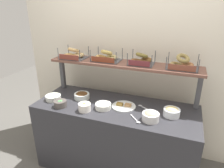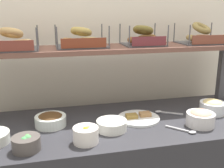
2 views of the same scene
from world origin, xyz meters
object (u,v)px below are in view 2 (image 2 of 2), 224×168
Objects in this scene: bagel_basket_cinnamon_raisin at (143,38)px; bowl_lox_spread at (200,118)px; bowl_egg_salad at (212,106)px; bagel_basket_plain at (12,43)px; bowl_cream_cheese at (112,124)px; bowl_chocolate_spread at (51,120)px; serving_spoon_near_plate at (185,131)px; serving_spoon_by_edge at (164,112)px; serving_plate_white at (139,118)px; bowl_fruit_salad at (86,134)px; bagel_basket_sesame at (81,40)px; bagel_basket_everything at (201,37)px; bowl_veggie_mix at (26,143)px.

bowl_lox_spread is at bearing -64.02° from bagel_basket_cinnamon_raisin.
bagel_basket_plain is at bearing 168.91° from bowl_egg_salad.
bowl_cream_cheese is (-0.71, -0.10, -0.01)m from bowl_egg_salad.
bowl_chocolate_spread is at bearing -45.96° from bagel_basket_plain.
bowl_chocolate_spread is 1.33× the size of serving_spoon_near_plate.
serving_spoon_by_edge is at bearing -10.69° from bagel_basket_plain.
bowl_chocolate_spread is at bearing 176.76° from serving_plate_white.
bagel_basket_cinnamon_raisin reaches higher than serving_plate_white.
bowl_egg_salad is at bearing -11.09° from bagel_basket_plain.
bowl_egg_salad is 1.26× the size of bowl_fruit_salad.
bagel_basket_sesame is (0.23, 0.24, 0.44)m from bowl_chocolate_spread.
bowl_lox_spread is 1.22× the size of serving_spoon_near_plate.
bowl_veggie_mix is at bearing -157.57° from bagel_basket_everything.
bowl_veggie_mix is 1.03m from bagel_basket_cinnamon_raisin.
serving_spoon_by_edge is 0.53× the size of bagel_basket_plain.
bagel_basket_plain is at bearing 153.50° from serving_spoon_near_plate.
bowl_egg_salad reaches higher than bowl_cream_cheese.
bagel_basket_plain is (-0.94, 0.18, 0.47)m from serving_spoon_by_edge.
bagel_basket_cinnamon_raisin is at bearing -0.31° from bagel_basket_sesame.
serving_spoon_by_edge is (-0.31, 0.07, -0.04)m from bowl_egg_salad.
bowl_egg_salad is 1.34m from bagel_basket_plain.
bagel_basket_cinnamon_raisin is at bearing 144.99° from bowl_egg_salad.
serving_spoon_near_plate is 0.42× the size of bagel_basket_sesame.
bowl_fruit_salad is at bearing -133.78° from bagel_basket_cinnamon_raisin.
serving_spoon_near_plate is (0.40, -0.12, -0.03)m from bowl_cream_cheese.
bagel_basket_everything is (0.22, 0.43, 0.43)m from bowl_lox_spread.
bowl_cream_cheese is 0.55× the size of bagel_basket_everything.
bagel_basket_plain is (-1.25, 0.24, 0.43)m from bowl_egg_salad.
serving_spoon_by_edge is (0.40, 0.17, -0.03)m from bowl_cream_cheese.
bagel_basket_cinnamon_raisin is 0.90× the size of bagel_basket_everything.
bagel_basket_cinnamon_raisin reaches higher than bagel_basket_sesame.
bagel_basket_cinnamon_raisin is (0.48, 0.50, 0.43)m from bowl_fruit_salad.
bagel_basket_everything is (0.35, 0.20, 0.47)m from serving_spoon_by_edge.
bagel_basket_everything is at bearing 63.07° from bowl_lox_spread.
bowl_veggie_mix is 1.38m from bagel_basket_everything.
serving_plate_white reaches higher than serving_spoon_by_edge.
bowl_chocolate_spread is 0.56× the size of bagel_basket_sesame.
bowl_lox_spread is at bearing -6.76° from bowl_cream_cheese.
serving_plate_white is 0.90m from bagel_basket_plain.
bowl_veggie_mix is 0.29m from bowl_chocolate_spread.
bowl_cream_cheese is at bearing -171.95° from bowl_egg_salad.
bagel_basket_sesame reaches higher than serving_spoon_near_plate.
bowl_chocolate_spread is at bearing 124.00° from bowl_fruit_salad.
bowl_lox_spread is 0.65m from bagel_basket_cinnamon_raisin.
bagel_basket_cinnamon_raisin is at bearing 113.09° from serving_spoon_by_edge.
bagel_basket_plain reaches higher than bowl_egg_salad.
bagel_basket_sesame is (-0.51, 0.22, 0.47)m from serving_spoon_by_edge.
bagel_basket_sesame is (-0.11, 0.38, 0.44)m from bowl_cream_cheese.
bagel_basket_cinnamon_raisin is at bearing 20.37° from bowl_chocolate_spread.
bowl_lox_spread is 0.58× the size of bagel_basket_cinnamon_raisin.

